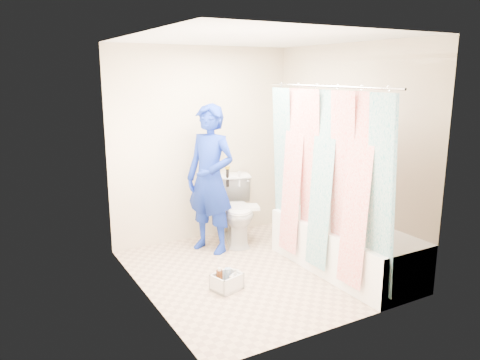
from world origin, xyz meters
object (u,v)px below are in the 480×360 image
bathtub (345,246)px  plumber (210,179)px  cleaning_caddy (227,282)px  toilet (237,210)px

bathtub → plumber: size_ratio=1.01×
bathtub → plumber: 1.69m
cleaning_caddy → plumber: bearing=56.3°
bathtub → cleaning_caddy: (-1.32, 0.20, -0.19)m
plumber → toilet: bearing=76.7°
toilet → cleaning_caddy: 1.40m
bathtub → cleaning_caddy: bearing=171.6°
plumber → cleaning_caddy: (-0.33, -1.03, -0.79)m
plumber → cleaning_caddy: bearing=-45.4°
bathtub → cleaning_caddy: 1.34m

